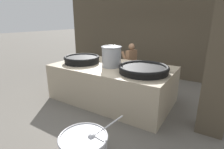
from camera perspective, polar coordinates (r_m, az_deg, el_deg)
name	(u,v)px	position (r m, az deg, el deg)	size (l,w,h in m)	color
ground_plane	(112,99)	(5.26, 0.00, -7.99)	(60.00, 60.00, 0.00)	#666059
back_wall	(152,33)	(7.55, 12.80, 13.06)	(8.37, 0.24, 3.47)	#4C4233
support_pillar	(224,49)	(3.87, 32.72, 6.92)	(0.51, 0.51, 3.47)	#4C4233
hearth_platform	(112,83)	(5.06, 0.00, -2.76)	(3.33, 1.87, 1.02)	tan
giant_wok_near	(82,59)	(5.33, -9.81, 4.98)	(1.06, 1.06, 0.20)	black
giant_wok_far	(143,69)	(4.32, 10.23, 1.83)	(1.23, 1.23, 0.18)	black
stock_pot	(112,56)	(4.77, -0.16, 6.00)	(0.56, 0.56, 0.56)	gray
cook	(131,64)	(6.01, 6.15, 3.48)	(0.41, 0.59, 1.51)	brown
prep_bowl_vegetables	(84,145)	(3.24, -9.22, -21.80)	(0.94, 0.87, 0.74)	#B7B7BC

